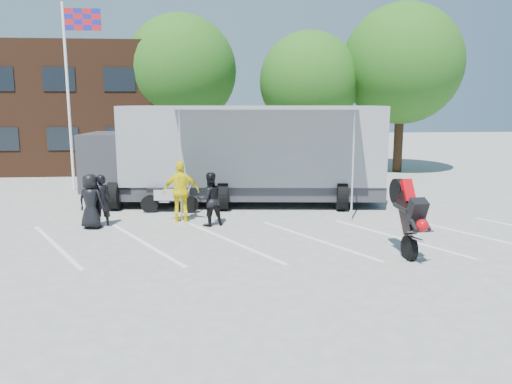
{
  "coord_description": "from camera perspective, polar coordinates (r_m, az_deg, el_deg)",
  "views": [
    {
      "loc": [
        -0.25,
        -12.55,
        3.86
      ],
      "look_at": [
        0.94,
        1.57,
        1.3
      ],
      "focal_mm": 35.0,
      "sensor_mm": 36.0,
      "label": 1
    }
  ],
  "objects": [
    {
      "name": "tree_left",
      "position": [
        28.65,
        -8.57,
        13.55
      ],
      "size": [
        6.12,
        6.12,
        8.64
      ],
      "color": "#382314",
      "rests_on": "ground"
    },
    {
      "name": "spectator_leather_a",
      "position": [
        16.16,
        -18.35,
        -1.02
      ],
      "size": [
        0.96,
        0.77,
        1.7
      ],
      "primitive_type": "imported",
      "rotation": [
        0.0,
        0.0,
        2.82
      ],
      "color": "black",
      "rests_on": "ground"
    },
    {
      "name": "ground",
      "position": [
        13.13,
        -3.55,
        -6.87
      ],
      "size": [
        100.0,
        100.0,
        0.0
      ],
      "primitive_type": "plane",
      "color": "#A1A19C",
      "rests_on": "ground"
    },
    {
      "name": "spectator_leather_c",
      "position": [
        15.74,
        -5.3,
        -0.82
      ],
      "size": [
        1.0,
        0.89,
        1.7
      ],
      "primitive_type": "imported",
      "rotation": [
        0.0,
        0.0,
        3.49
      ],
      "color": "black",
      "rests_on": "ground"
    },
    {
      "name": "flagpole",
      "position": [
        23.36,
        -20.2,
        12.56
      ],
      "size": [
        1.61,
        0.12,
        8.0
      ],
      "color": "white",
      "rests_on": "ground"
    },
    {
      "name": "spectator_leather_b",
      "position": [
        16.34,
        -17.27,
        -0.94
      ],
      "size": [
        0.7,
        0.57,
        1.65
      ],
      "primitive_type": "imported",
      "rotation": [
        0.0,
        0.0,
        3.47
      ],
      "color": "black",
      "rests_on": "ground"
    },
    {
      "name": "tree_mid",
      "position": [
        28.07,
        6.09,
        12.4
      ],
      "size": [
        5.44,
        5.44,
        7.68
      ],
      "color": "#382314",
      "rests_on": "ground"
    },
    {
      "name": "parked_motorcycle",
      "position": [
        17.93,
        -9.83,
        -2.34
      ],
      "size": [
        2.14,
        0.92,
        1.09
      ],
      "primitive_type": null,
      "rotation": [
        0.0,
        0.0,
        1.46
      ],
      "color": "silver",
      "rests_on": "ground"
    },
    {
      "name": "transporter_truck",
      "position": [
        19.22,
        -1.89,
        -1.35
      ],
      "size": [
        12.17,
        6.7,
        3.72
      ],
      "primitive_type": null,
      "rotation": [
        0.0,
        0.0,
        -0.09
      ],
      "color": "gray",
      "rests_on": "ground"
    },
    {
      "name": "stunt_bike_rider",
      "position": [
        13.68,
        15.81,
        -6.55
      ],
      "size": [
        0.99,
        1.89,
        2.15
      ],
      "primitive_type": null,
      "rotation": [
        0.0,
        0.0,
        0.07
      ],
      "color": "black",
      "rests_on": "ground"
    },
    {
      "name": "spectator_hivis",
      "position": [
        16.37,
        -8.55,
        0.05
      ],
      "size": [
        1.18,
        0.51,
        1.99
      ],
      "primitive_type": "imported",
      "rotation": [
        0.0,
        0.0,
        3.16
      ],
      "color": "#FFEA0D",
      "rests_on": "ground"
    },
    {
      "name": "office_building",
      "position": [
        32.07,
        -22.82,
        8.81
      ],
      "size": [
        18.0,
        8.0,
        7.0
      ],
      "primitive_type": "cube",
      "color": "#422415",
      "rests_on": "ground"
    },
    {
      "name": "tree_right",
      "position": [
        29.0,
        16.36,
        13.83
      ],
      "size": [
        6.46,
        6.46,
        9.12
      ],
      "color": "#382314",
      "rests_on": "ground"
    },
    {
      "name": "parking_bay_lines",
      "position": [
        14.09,
        -3.65,
        -5.66
      ],
      "size": [
        18.09,
        13.33,
        0.01
      ],
      "primitive_type": "cube",
      "rotation": [
        0.0,
        0.0,
        0.52
      ],
      "color": "white",
      "rests_on": "ground"
    }
  ]
}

